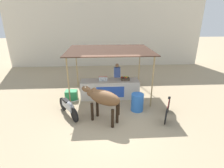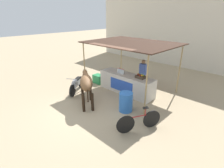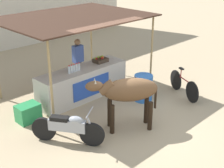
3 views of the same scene
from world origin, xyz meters
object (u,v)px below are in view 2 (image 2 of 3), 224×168
vendor_behind_counter (143,75)px  bicycle_leaning (139,121)px  cooler_box (99,79)px  water_barrel (126,102)px  fruit_crate (141,77)px  motorcycle_parked (77,84)px  stall_counter (126,83)px  cow (86,83)px

vendor_behind_counter → bicycle_leaning: vendor_behind_counter is taller
bicycle_leaning → cooler_box: bearing=155.0°
water_barrel → bicycle_leaning: bicycle_leaning is taller
fruit_crate → motorcycle_parked: size_ratio=0.28×
stall_counter → cooler_box: stall_counter is taller
stall_counter → fruit_crate: bearing=4.2°
cooler_box → motorcycle_parked: (0.13, -1.61, 0.19)m
fruit_crate → cow: bearing=-117.4°
water_barrel → motorcycle_parked: size_ratio=0.53×
cow → bicycle_leaning: cow is taller
stall_counter → cow: bearing=-99.9°
vendor_behind_counter → bicycle_leaning: size_ratio=1.10×
cooler_box → bicycle_leaning: size_ratio=0.40×
vendor_behind_counter → motorcycle_parked: (-2.32, -2.46, -0.42)m
motorcycle_parked → stall_counter: bearing=42.2°
cow → bicycle_leaning: 2.81m
cooler_box → bicycle_leaning: bicycle_leaning is taller
stall_counter → bicycle_leaning: stall_counter is taller
fruit_crate → bicycle_leaning: (1.54, -2.18, -0.69)m
fruit_crate → vendor_behind_counter: (-0.35, 0.69, -0.19)m
water_barrel → cow: (-1.56, -0.78, 0.63)m
cooler_box → water_barrel: 3.46m
fruit_crate → water_barrel: 1.67m
stall_counter → cow: size_ratio=1.76×
motorcycle_parked → vendor_behind_counter: bearing=46.6°
fruit_crate → cow: cow is taller
fruit_crate → cooler_box: bearing=-176.8°
fruit_crate → bicycle_leaning: bearing=-54.7°
fruit_crate → bicycle_leaning: 2.76m
motorcycle_parked → water_barrel: bearing=5.0°
cooler_box → bicycle_leaning: (4.34, -2.03, 0.11)m
motorcycle_parked → bicycle_leaning: (4.22, -0.42, -0.08)m
stall_counter → cooler_box: (-2.01, -0.10, -0.24)m
stall_counter → water_barrel: bearing=-50.8°
stall_counter → water_barrel: (1.17, -1.44, -0.07)m
fruit_crate → water_barrel: size_ratio=0.54×
bicycle_leaning → stall_counter: bearing=137.7°
stall_counter → vendor_behind_counter: 0.95m
vendor_behind_counter → water_barrel: 2.36m
vendor_behind_counter → cow: (-0.83, -2.97, 0.18)m
stall_counter → fruit_crate: fruit_crate is taller
vendor_behind_counter → cooler_box: bearing=-160.9°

